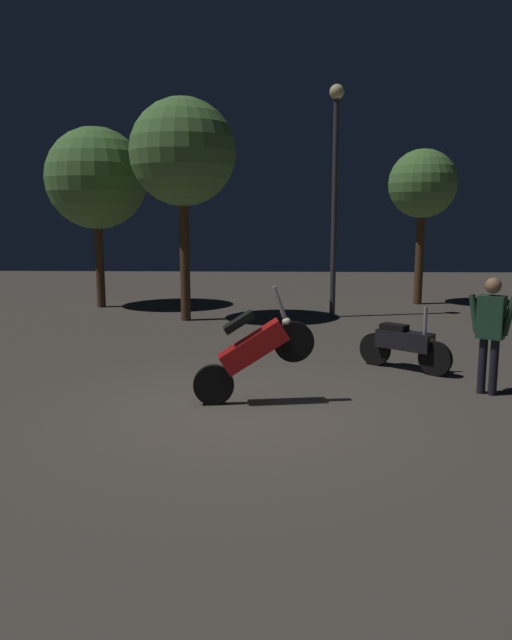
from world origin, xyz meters
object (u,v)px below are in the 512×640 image
object	(u,v)px
motorcycle_red_foreground	(253,351)
person_rider_beside	(491,325)
motorcycle_black_parked_left	(404,344)
streetlamp_near	(335,175)

from	to	relation	value
motorcycle_red_foreground	person_rider_beside	size ratio (longest dim) A/B	0.97
motorcycle_black_parked_left	streetlamp_near	xyz separation A→B (m)	(-0.72, 5.40, 3.09)
motorcycle_black_parked_left	motorcycle_red_foreground	bearing A→B (deg)	-102.81
streetlamp_near	motorcycle_black_parked_left	bearing A→B (deg)	-82.45
motorcycle_red_foreground	person_rider_beside	bearing A→B (deg)	2.46
person_rider_beside	streetlamp_near	xyz separation A→B (m)	(-1.64, 6.77, 2.51)
person_rider_beside	streetlamp_near	world-z (taller)	streetlamp_near
motorcycle_black_parked_left	streetlamp_near	size ratio (longest dim) A/B	0.24
motorcycle_black_parked_left	person_rider_beside	world-z (taller)	person_rider_beside
motorcycle_black_parked_left	person_rider_beside	xyz separation A→B (m)	(0.93, -1.37, 0.58)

